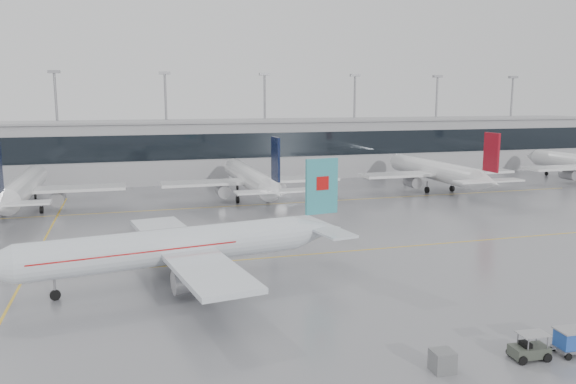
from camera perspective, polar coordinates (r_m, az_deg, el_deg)
name	(u,v)px	position (r m, az deg, el deg)	size (l,w,h in m)	color
ground	(319,254)	(62.65, 3.12, -6.27)	(320.00, 320.00, 0.00)	gray
taxi_line_main	(319,254)	(62.65, 3.12, -6.26)	(120.00, 0.25, 0.01)	gold
taxi_line_north	(257,205)	(90.73, -3.22, -1.30)	(120.00, 0.25, 0.01)	gold
taxi_line_cross	(44,240)	(74.41, -23.54, -4.51)	(0.25, 60.00, 0.01)	gold
terminal	(222,150)	(121.00, -6.73, 4.24)	(180.00, 15.00, 12.00)	#949498
terminal_glass	(228,146)	(113.46, -6.09, 4.66)	(180.00, 0.20, 5.00)	black
terminal_roof	(221,121)	(120.59, -6.79, 7.17)	(182.00, 16.00, 0.40)	gray
light_masts	(217,115)	(126.47, -7.26, 7.79)	(156.40, 1.00, 22.60)	gray
air_canada_jet	(182,246)	(53.18, -10.71, -5.43)	(35.32, 28.21, 10.98)	silver
parked_jet_b	(22,188)	(92.62, -25.38, 0.33)	(29.64, 36.96, 11.72)	white
parked_jet_c	(251,179)	(93.66, -3.75, 1.33)	(29.64, 36.96, 11.72)	white
parked_jet_d	(437,171)	(106.85, 14.89, 2.05)	(29.64, 36.96, 11.72)	white
baggage_tug	(529,350)	(41.62, 23.29, -14.53)	(3.70, 1.68, 1.78)	#3A3F36
gse_unit	(442,361)	(38.14, 15.42, -16.23)	(1.39, 1.29, 1.39)	slate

